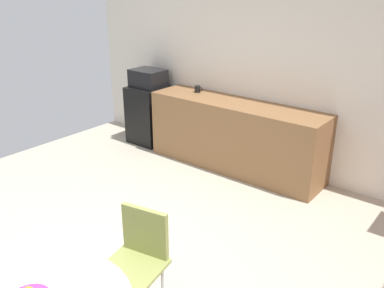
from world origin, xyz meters
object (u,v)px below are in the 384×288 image
chair_olive (139,251)px  mug_white (198,89)px  mini_fridge (150,114)px  microwave (148,78)px

chair_olive → mug_white: mug_white is taller
mug_white → chair_olive: bearing=-60.0°
mini_fridge → chair_olive: size_ratio=1.04×
chair_olive → mug_white: bearing=120.0°
mini_fridge → chair_olive: bearing=-47.2°
mini_fridge → microwave: bearing=180.0°
microwave → mug_white: microwave is taller
mini_fridge → microwave: microwave is taller
mini_fridge → chair_olive: 3.55m
microwave → chair_olive: microwave is taller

